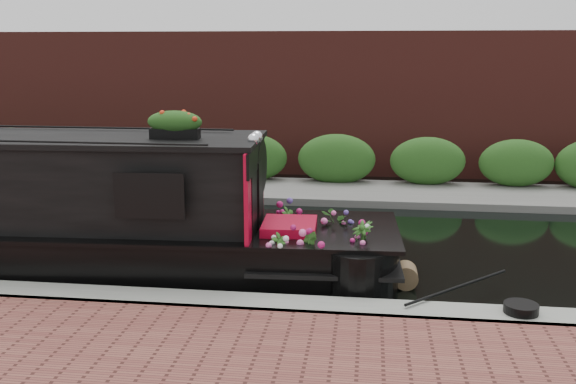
# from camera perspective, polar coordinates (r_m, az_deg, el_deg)

# --- Properties ---
(ground) EXTENTS (80.00, 80.00, 0.00)m
(ground) POSITION_cam_1_polar(r_m,az_deg,el_deg) (12.15, -7.90, -4.41)
(ground) COLOR black
(ground) RESTS_ON ground
(near_bank_coping) EXTENTS (40.00, 0.60, 0.50)m
(near_bank_coping) POSITION_cam_1_polar(r_m,az_deg,el_deg) (9.20, -13.34, -10.35)
(near_bank_coping) COLOR gray
(near_bank_coping) RESTS_ON ground
(far_bank_path) EXTENTS (40.00, 2.40, 0.34)m
(far_bank_path) POSITION_cam_1_polar(r_m,az_deg,el_deg) (16.10, -4.01, -0.06)
(far_bank_path) COLOR slate
(far_bank_path) RESTS_ON ground
(far_hedge) EXTENTS (40.00, 1.10, 2.80)m
(far_hedge) POSITION_cam_1_polar(r_m,az_deg,el_deg) (16.97, -3.41, 0.60)
(far_hedge) COLOR #28561C
(far_hedge) RESTS_ON ground
(far_brick_wall) EXTENTS (40.00, 1.00, 8.00)m
(far_brick_wall) POSITION_cam_1_polar(r_m,az_deg,el_deg) (18.99, -2.23, 1.92)
(far_brick_wall) COLOR #5B241F
(far_brick_wall) RESTS_ON ground
(narrowboat) EXTENTS (12.22, 2.66, 2.85)m
(narrowboat) POSITION_cam_1_polar(r_m,az_deg,el_deg) (11.37, -24.10, -2.18)
(narrowboat) COLOR black
(narrowboat) RESTS_ON ground
(rope_fender) EXTENTS (0.36, 0.38, 0.36)m
(rope_fender) POSITION_cam_1_polar(r_m,az_deg,el_deg) (9.95, 10.41, -7.30)
(rope_fender) COLOR brown
(rope_fender) RESTS_ON ground
(coiled_mooring_rope) EXTENTS (0.44, 0.44, 0.12)m
(coiled_mooring_rope) POSITION_cam_1_polar(r_m,az_deg,el_deg) (8.81, 20.01, -9.69)
(coiled_mooring_rope) COLOR black
(coiled_mooring_rope) RESTS_ON near_bank_coping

